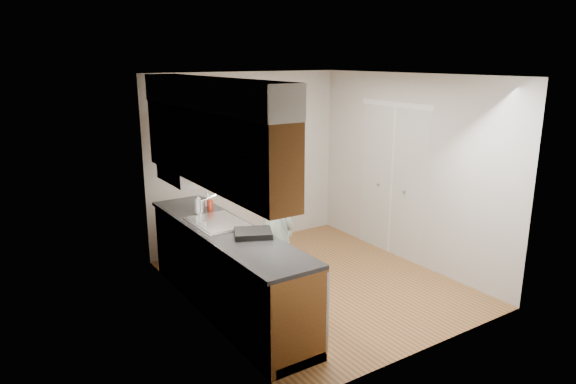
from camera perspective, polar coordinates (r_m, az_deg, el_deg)
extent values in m
plane|color=olive|center=(6.41, 3.18, -10.09)|extent=(3.50, 3.50, 0.00)
plane|color=white|center=(5.82, 3.53, 12.85)|extent=(3.50, 3.50, 0.00)
cube|color=beige|center=(5.27, -9.92, -1.33)|extent=(0.02, 3.50, 2.50)
cube|color=beige|center=(6.97, 13.34, 2.42)|extent=(0.02, 3.50, 2.50)
cube|color=beige|center=(7.44, -4.68, 3.53)|extent=(3.00, 0.02, 2.50)
cube|color=brown|center=(5.66, -6.74, -8.69)|extent=(0.60, 2.80, 0.90)
cube|color=black|center=(5.48, -7.03, -4.21)|extent=(0.63, 2.80, 0.04)
cube|color=#B2B2B7|center=(5.67, -7.78, -3.91)|extent=(0.48, 0.68, 0.14)
cube|color=#B2B2B7|center=(5.65, -7.80, -3.39)|extent=(0.52, 0.72, 0.01)
cube|color=#B2B2B7|center=(4.92, 2.28, -12.01)|extent=(0.03, 0.60, 0.80)
cube|color=brown|center=(5.21, -8.52, 5.03)|extent=(0.33, 2.80, 0.75)
cube|color=silver|center=(5.15, -8.75, 10.80)|extent=(0.35, 2.80, 0.30)
cube|color=#A5A5AA|center=(6.09, -11.17, 1.94)|extent=(0.46, 0.75, 0.16)
cube|color=white|center=(7.21, 11.46, 1.10)|extent=(0.02, 1.22, 2.05)
cube|color=#595A5C|center=(6.34, -1.50, -10.27)|extent=(0.84, 1.07, 0.02)
imported|color=#AACCCF|center=(6.02, -1.56, -2.56)|extent=(0.54, 0.70, 1.76)
imported|color=white|center=(5.98, -9.94, -1.32)|extent=(0.11, 0.11, 0.24)
imported|color=white|center=(6.31, -8.96, -0.68)|extent=(0.10, 0.10, 0.18)
cylinder|color=#B2331E|center=(6.09, -8.66, -1.47)|extent=(0.10, 0.10, 0.13)
cylinder|color=#A5A5AA|center=(6.11, -9.51, -1.48)|extent=(0.08, 0.08, 0.13)
cube|color=black|center=(5.20, -3.90, -4.59)|extent=(0.47, 0.44, 0.06)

